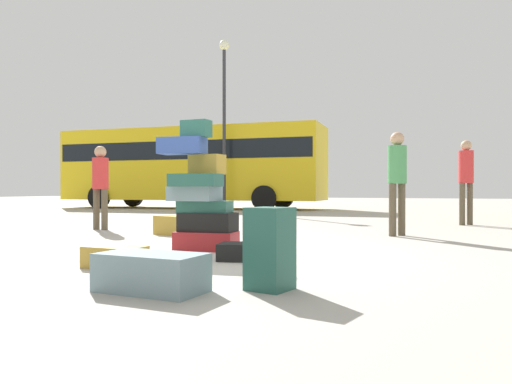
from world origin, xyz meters
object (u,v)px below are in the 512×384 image
object	(u,v)px
suitcase_tan_upright_blue	(176,225)
person_passerby_in_red	(466,174)
person_bearded_onlooker	(100,180)
suitcase_teal_left_side	(270,249)
parked_bus	(191,163)
suitcase_slate_behind_tower	(151,272)
lamp_post	(224,99)
suitcase_black_foreground_far	(249,252)
suitcase_tower	(201,199)
person_tourist_with_camera	(397,174)
suitcase_tan_right_side	(115,257)

from	to	relation	value
suitcase_tan_upright_blue	person_passerby_in_red	world-z (taller)	person_passerby_in_red
person_passerby_in_red	person_bearded_onlooker	bearing A→B (deg)	-15.01
suitcase_teal_left_side	parked_bus	bearing A→B (deg)	133.29
suitcase_slate_behind_tower	lamp_post	xyz separation A→B (m)	(-5.47, 13.02, 3.84)
suitcase_black_foreground_far	suitcase_teal_left_side	distance (m)	1.57
suitcase_tower	suitcase_teal_left_side	world-z (taller)	suitcase_tower
lamp_post	person_bearded_onlooker	bearing A→B (deg)	-80.57
suitcase_tower	parked_bus	bearing A→B (deg)	119.23
suitcase_slate_behind_tower	person_tourist_with_camera	size ratio (longest dim) A/B	0.47
person_passerby_in_red	lamp_post	world-z (taller)	lamp_post
suitcase_slate_behind_tower	lamp_post	world-z (taller)	lamp_post
lamp_post	suitcase_tower	bearing A→B (deg)	-66.46
suitcase_tower	suitcase_black_foreground_far	world-z (taller)	suitcase_tower
suitcase_teal_left_side	parked_bus	distance (m)	16.50
suitcase_slate_behind_tower	person_passerby_in_red	xyz separation A→B (m)	(2.37, 8.30, 0.93)
person_tourist_with_camera	lamp_post	size ratio (longest dim) A/B	0.28
suitcase_tan_upright_blue	lamp_post	xyz separation A→B (m)	(-3.29, 8.95, 3.82)
suitcase_tower	person_passerby_in_red	bearing A→B (deg)	61.45
suitcase_tan_right_side	suitcase_teal_left_side	world-z (taller)	suitcase_teal_left_side
person_passerby_in_red	suitcase_black_foreground_far	bearing A→B (deg)	24.90
suitcase_tower	suitcase_black_foreground_far	bearing A→B (deg)	-35.36
parked_bus	person_passerby_in_red	bearing A→B (deg)	-35.16
suitcase_slate_behind_tower	suitcase_tan_right_side	world-z (taller)	suitcase_slate_behind_tower
suitcase_teal_left_side	person_tourist_with_camera	distance (m)	4.91
parked_bus	person_bearded_onlooker	bearing A→B (deg)	-73.73
suitcase_tower	person_passerby_in_red	distance (m)	6.74
suitcase_tan_right_side	lamp_post	distance (m)	13.56
person_bearded_onlooker	lamp_post	world-z (taller)	lamp_post
suitcase_tower	suitcase_slate_behind_tower	bearing A→B (deg)	-70.56
suitcase_tower	suitcase_tan_upright_blue	world-z (taller)	suitcase_tower
suitcase_tower	lamp_post	xyz separation A→B (m)	(-4.63, 10.62, 3.34)
person_passerby_in_red	suitcase_tan_right_side	bearing A→B (deg)	20.37
person_tourist_with_camera	person_passerby_in_red	distance (m)	3.28
person_bearded_onlooker	person_tourist_with_camera	distance (m)	5.36
suitcase_tan_right_side	person_tourist_with_camera	bearing A→B (deg)	66.96
person_tourist_with_camera	suitcase_tan_upright_blue	bearing A→B (deg)	-36.93
person_tourist_with_camera	suitcase_tan_right_side	bearing A→B (deg)	7.79
person_bearded_onlooker	person_passerby_in_red	size ratio (longest dim) A/B	0.87
person_bearded_onlooker	suitcase_tower	bearing A→B (deg)	-23.59
suitcase_tower	person_tourist_with_camera	distance (m)	3.54
suitcase_tan_upright_blue	suitcase_teal_left_side	xyz separation A→B (m)	(2.97, -3.68, 0.15)
suitcase_slate_behind_tower	suitcase_teal_left_side	size ratio (longest dim) A/B	1.28
suitcase_teal_left_side	person_bearded_onlooker	bearing A→B (deg)	152.23
suitcase_black_foreground_far	parked_bus	bearing A→B (deg)	110.29
suitcase_tower	suitcase_slate_behind_tower	size ratio (longest dim) A/B	2.04
suitcase_tan_upright_blue	person_tourist_with_camera	size ratio (longest dim) A/B	0.43
suitcase_tower	suitcase_teal_left_side	distance (m)	2.61
person_passerby_in_red	lamp_post	bearing A→B (deg)	-76.71
suitcase_tower	person_tourist_with_camera	xyz separation A→B (m)	(2.10, 2.82, 0.37)
person_bearded_onlooker	person_passerby_in_red	bearing A→B (deg)	40.22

